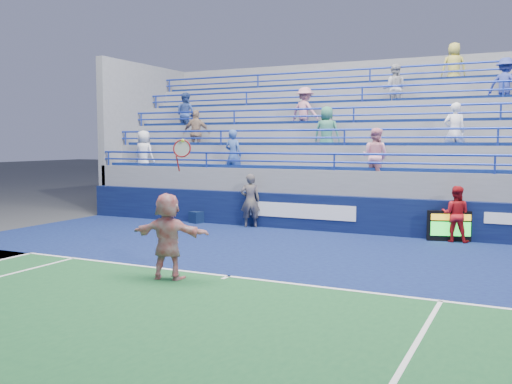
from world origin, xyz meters
The scene contains 8 objects.
ground centered at (0.00, 0.00, 0.00)m, with size 120.00×120.00×0.00m, color #333538.
sponsor_wall centered at (0.00, 6.50, 0.55)m, with size 18.00×0.32×1.10m.
bleacher_stand centered at (0.00, 10.27, 1.54)m, with size 18.00×5.60×6.13m.
serve_speed_board centered at (3.46, 6.25, 0.43)m, with size 1.21×0.47×0.85m.
judge_chair centered at (-4.63, 6.28, 0.22)m, with size 0.50×0.51×0.70m.
tennis_player centered at (-0.98, -0.67, 0.87)m, with size 1.66×0.77×2.77m.
line_judge centered at (-2.60, 6.20, 0.86)m, with size 0.62×0.41×1.71m, color #141638.
ball_girl centered at (3.59, 6.22, 0.77)m, with size 0.74×0.58×1.53m, color #B21419.
Camera 1 is at (5.41, -9.87, 2.70)m, focal length 40.00 mm.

